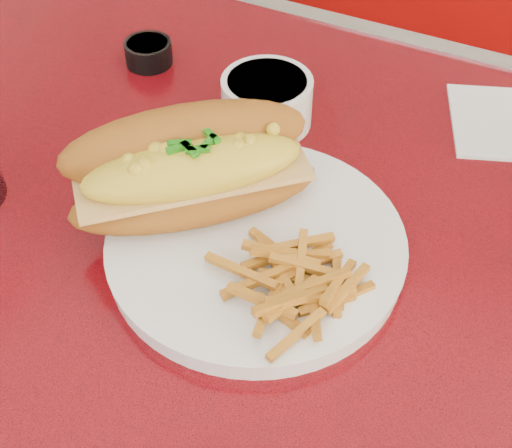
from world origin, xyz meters
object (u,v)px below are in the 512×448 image
at_px(booth_bench_far, 444,148).
at_px(fork, 338,237).
at_px(diner_table, 290,348).
at_px(dinner_plate, 256,246).
at_px(gravy_ramekin, 267,100).
at_px(sauce_cup_left, 148,52).
at_px(mac_hoagie, 191,168).

bearing_deg(booth_bench_far, fork, -87.53).
xyz_separation_m(diner_table, fork, (0.03, 0.01, 0.18)).
distance_m(dinner_plate, gravy_ramekin, 0.20).
height_order(fork, gravy_ramekin, gravy_ramekin).
bearing_deg(diner_table, sauce_cup_left, 145.14).
bearing_deg(mac_hoagie, diner_table, -40.45).
bearing_deg(diner_table, gravy_ramekin, 124.19).
bearing_deg(sauce_cup_left, dinner_plate, -40.82).
xyz_separation_m(booth_bench_far, dinner_plate, (-0.03, -0.83, 0.49)).
relative_size(booth_bench_far, gravy_ramekin, 10.61).
xyz_separation_m(diner_table, mac_hoagie, (-0.11, -0.00, 0.22)).
bearing_deg(gravy_ramekin, mac_hoagie, -88.99).
bearing_deg(booth_bench_far, sauce_cup_left, -115.62).
bearing_deg(sauce_cup_left, fork, -30.05).
distance_m(booth_bench_far, mac_hoagie, 0.99).
bearing_deg(booth_bench_far, gravy_ramekin, -99.61).
bearing_deg(booth_bench_far, mac_hoagie, -97.48).
relative_size(dinner_plate, gravy_ramekin, 2.82).
distance_m(fork, gravy_ramekin, 0.21).
xyz_separation_m(fork, gravy_ramekin, (-0.14, 0.15, 0.01)).
xyz_separation_m(mac_hoagie, sauce_cup_left, (-0.18, 0.21, -0.05)).
relative_size(dinner_plate, mac_hoagie, 1.28).
xyz_separation_m(mac_hoagie, fork, (0.14, 0.02, -0.04)).
relative_size(booth_bench_far, mac_hoagie, 4.82).
bearing_deg(fork, booth_bench_far, 5.74).
bearing_deg(gravy_ramekin, dinner_plate, -66.83).
bearing_deg(mac_hoagie, sauce_cup_left, 88.85).
relative_size(diner_table, gravy_ramekin, 10.88).
relative_size(dinner_plate, fork, 2.17).
height_order(mac_hoagie, gravy_ramekin, mac_hoagie).
xyz_separation_m(diner_table, sauce_cup_left, (-0.29, 0.20, 0.18)).
xyz_separation_m(fork, sauce_cup_left, (-0.33, 0.19, -0.00)).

